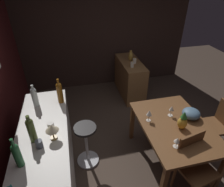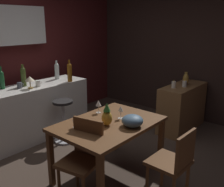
{
  "view_description": "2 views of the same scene",
  "coord_description": "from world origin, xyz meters",
  "px_view_note": "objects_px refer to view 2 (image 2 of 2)",
  "views": [
    {
      "loc": [
        -1.88,
        1.0,
        2.54
      ],
      "look_at": [
        0.82,
        0.35,
        0.75
      ],
      "focal_mm": 30.89,
      "sensor_mm": 36.0,
      "label": 1
    },
    {
      "loc": [
        -2.3,
        -2.2,
        1.92
      ],
      "look_at": [
        0.72,
        0.37,
        0.79
      ],
      "focal_mm": 40.93,
      "sensor_mm": 36.0,
      "label": 2
    }
  ],
  "objects_px": {
    "wine_bottle_green": "(2,79)",
    "vase_brass": "(186,79)",
    "chair_by_doorway": "(174,162)",
    "cup_slate": "(20,85)",
    "sideboard_cabinet": "(182,107)",
    "wine_glass_center": "(121,109)",
    "fruit_bowl": "(132,121)",
    "wine_bottle_amber": "(70,72)",
    "chair_near_window": "(83,156)",
    "pillar_candle_tall": "(174,85)",
    "wine_glass_right": "(76,119)",
    "pillar_candle_short": "(184,84)",
    "counter_lamp": "(30,79)",
    "cup_white": "(38,83)",
    "bar_stool": "(64,120)",
    "wine_glass_left": "(98,103)",
    "pineapple_centerpiece": "(107,116)",
    "dining_table": "(109,129)",
    "wine_bottle_clear": "(57,70)",
    "wine_bottle_olive": "(23,76)"
  },
  "relations": [
    {
      "from": "wine_bottle_green",
      "to": "vase_brass",
      "type": "xyz_separation_m",
      "value": [
        2.39,
        -1.93,
        -0.13
      ]
    },
    {
      "from": "chair_by_doorway",
      "to": "cup_slate",
      "type": "bearing_deg",
      "value": 95.35
    },
    {
      "from": "sideboard_cabinet",
      "to": "wine_glass_center",
      "type": "bearing_deg",
      "value": -179.51
    },
    {
      "from": "fruit_bowl",
      "to": "wine_bottle_green",
      "type": "xyz_separation_m",
      "value": [
        -0.42,
        2.19,
        0.25
      ]
    },
    {
      "from": "wine_bottle_amber",
      "to": "wine_glass_center",
      "type": "bearing_deg",
      "value": -107.68
    },
    {
      "from": "chair_near_window",
      "to": "vase_brass",
      "type": "relative_size",
      "value": 3.82
    },
    {
      "from": "vase_brass",
      "to": "pillar_candle_tall",
      "type": "bearing_deg",
      "value": 168.03
    },
    {
      "from": "wine_glass_right",
      "to": "wine_bottle_green",
      "type": "bearing_deg",
      "value": 89.15
    },
    {
      "from": "wine_glass_center",
      "to": "pillar_candle_short",
      "type": "height_order",
      "value": "pillar_candle_short"
    },
    {
      "from": "counter_lamp",
      "to": "wine_bottle_amber",
      "type": "bearing_deg",
      "value": -7.51
    },
    {
      "from": "wine_bottle_green",
      "to": "cup_white",
      "type": "xyz_separation_m",
      "value": [
        0.46,
        -0.28,
        -0.11
      ]
    },
    {
      "from": "bar_stool",
      "to": "counter_lamp",
      "type": "height_order",
      "value": "counter_lamp"
    },
    {
      "from": "chair_by_doorway",
      "to": "wine_bottle_amber",
      "type": "height_order",
      "value": "wine_bottle_amber"
    },
    {
      "from": "chair_by_doorway",
      "to": "wine_glass_left",
      "type": "bearing_deg",
      "value": 86.9
    },
    {
      "from": "wine_glass_right",
      "to": "counter_lamp",
      "type": "relative_size",
      "value": 0.7
    },
    {
      "from": "fruit_bowl",
      "to": "wine_bottle_green",
      "type": "bearing_deg",
      "value": 100.86
    },
    {
      "from": "pineapple_centerpiece",
      "to": "wine_glass_right",
      "type": "bearing_deg",
      "value": 140.21
    },
    {
      "from": "wine_glass_left",
      "to": "wine_bottle_amber",
      "type": "xyz_separation_m",
      "value": [
        0.52,
        1.17,
        0.21
      ]
    },
    {
      "from": "bar_stool",
      "to": "wine_glass_center",
      "type": "distance_m",
      "value": 1.34
    },
    {
      "from": "sideboard_cabinet",
      "to": "counter_lamp",
      "type": "xyz_separation_m",
      "value": [
        -2.06,
        1.61,
        0.64
      ]
    },
    {
      "from": "chair_by_doorway",
      "to": "wine_glass_right",
      "type": "relative_size",
      "value": 6.05
    },
    {
      "from": "dining_table",
      "to": "fruit_bowl",
      "type": "bearing_deg",
      "value": -73.83
    },
    {
      "from": "dining_table",
      "to": "pillar_candle_tall",
      "type": "height_order",
      "value": "pillar_candle_tall"
    },
    {
      "from": "wine_glass_right",
      "to": "bar_stool",
      "type": "bearing_deg",
      "value": 58.29
    },
    {
      "from": "wine_glass_right",
      "to": "vase_brass",
      "type": "distance_m",
      "value": 2.43
    },
    {
      "from": "vase_brass",
      "to": "pineapple_centerpiece",
      "type": "bearing_deg",
      "value": -179.39
    },
    {
      "from": "vase_brass",
      "to": "pillar_candle_short",
      "type": "bearing_deg",
      "value": -161.8
    },
    {
      "from": "wine_glass_right",
      "to": "wine_glass_left",
      "type": "bearing_deg",
      "value": 14.68
    },
    {
      "from": "cup_slate",
      "to": "counter_lamp",
      "type": "distance_m",
      "value": 0.2
    },
    {
      "from": "pillar_candle_tall",
      "to": "sideboard_cabinet",
      "type": "bearing_deg",
      "value": -12.42
    },
    {
      "from": "cup_slate",
      "to": "wine_bottle_clear",
      "type": "bearing_deg",
      "value": 7.0
    },
    {
      "from": "dining_table",
      "to": "wine_glass_right",
      "type": "bearing_deg",
      "value": 152.79
    },
    {
      "from": "cup_white",
      "to": "pillar_candle_tall",
      "type": "height_order",
      "value": "cup_white"
    },
    {
      "from": "chair_by_doorway",
      "to": "dining_table",
      "type": "bearing_deg",
      "value": 96.74
    },
    {
      "from": "wine_glass_right",
      "to": "fruit_bowl",
      "type": "distance_m",
      "value": 0.65
    },
    {
      "from": "cup_slate",
      "to": "fruit_bowl",
      "type": "bearing_deg",
      "value": -83.63
    },
    {
      "from": "fruit_bowl",
      "to": "pillar_candle_tall",
      "type": "xyz_separation_m",
      "value": [
        1.65,
        0.33,
        0.07
      ]
    },
    {
      "from": "dining_table",
      "to": "bar_stool",
      "type": "bearing_deg",
      "value": 77.38
    },
    {
      "from": "wine_glass_center",
      "to": "wine_bottle_green",
      "type": "height_order",
      "value": "wine_bottle_green"
    },
    {
      "from": "chair_by_doorway",
      "to": "vase_brass",
      "type": "distance_m",
      "value": 2.16
    },
    {
      "from": "bar_stool",
      "to": "cup_slate",
      "type": "relative_size",
      "value": 6.34
    },
    {
      "from": "wine_bottle_green",
      "to": "vase_brass",
      "type": "bearing_deg",
      "value": -38.88
    },
    {
      "from": "wine_bottle_olive",
      "to": "pillar_candle_tall",
      "type": "distance_m",
      "value": 2.5
    },
    {
      "from": "wine_glass_left",
      "to": "wine_glass_right",
      "type": "xyz_separation_m",
      "value": [
        -0.52,
        -0.14,
        -0.03
      ]
    },
    {
      "from": "counter_lamp",
      "to": "pillar_candle_tall",
      "type": "height_order",
      "value": "counter_lamp"
    },
    {
      "from": "wine_glass_center",
      "to": "vase_brass",
      "type": "distance_m",
      "value": 1.86
    },
    {
      "from": "wine_glass_right",
      "to": "counter_lamp",
      "type": "distance_m",
      "value": 1.45
    },
    {
      "from": "wine_glass_center",
      "to": "wine_bottle_green",
      "type": "bearing_deg",
      "value": 105.24
    },
    {
      "from": "wine_bottle_olive",
      "to": "counter_lamp",
      "type": "distance_m",
      "value": 0.22
    },
    {
      "from": "wine_bottle_olive",
      "to": "cup_slate",
      "type": "xyz_separation_m",
      "value": [
        -0.12,
        -0.07,
        -0.12
      ]
    }
  ]
}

